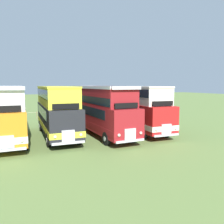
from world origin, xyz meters
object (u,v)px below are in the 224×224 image
Objects in this scene: bus_fifth_in_row at (56,109)px; bus_seventh_in_row at (136,106)px; bus_fourth_in_row at (8,113)px; bus_sixth_in_row at (100,109)px.

bus_fifth_in_row and bus_seventh_in_row have the same top height.
bus_fourth_in_row reaches higher than bus_fifth_in_row.
bus_seventh_in_row is at bearing -2.71° from bus_fifth_in_row.
bus_seventh_in_row is (7.88, -0.37, 0.00)m from bus_fifth_in_row.
bus_seventh_in_row is at bearing 0.35° from bus_sixth_in_row.
bus_sixth_in_row is 3.95m from bus_seventh_in_row.
bus_fifth_in_row is at bearing 177.29° from bus_seventh_in_row.
bus_sixth_in_row is at bearing -179.65° from bus_seventh_in_row.
bus_sixth_in_row reaches higher than bus_seventh_in_row.
bus_fifth_in_row is at bearing 174.24° from bus_sixth_in_row.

